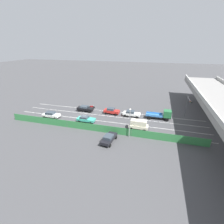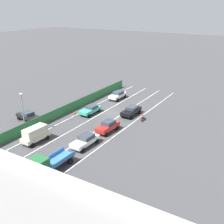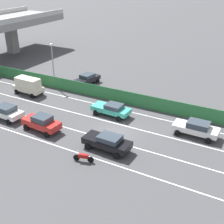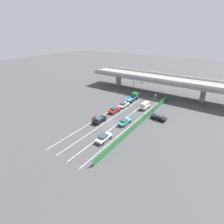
# 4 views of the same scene
# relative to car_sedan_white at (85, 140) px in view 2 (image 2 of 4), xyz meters

# --- Properties ---
(ground_plane) EXTENTS (300.00, 300.00, 0.00)m
(ground_plane) POSITION_rel_car_sedan_white_xyz_m (3.26, -12.64, -0.89)
(ground_plane) COLOR #424244
(lane_line_left_edge) EXTENTS (0.14, 49.44, 0.01)m
(lane_line_left_edge) POSITION_rel_car_sedan_white_xyz_m (-1.92, -5.92, -0.89)
(lane_line_left_edge) COLOR silver
(lane_line_left_edge) RESTS_ON ground
(lane_line_mid_left) EXTENTS (0.14, 49.44, 0.01)m
(lane_line_mid_left) POSITION_rel_car_sedan_white_xyz_m (1.53, -5.92, -0.89)
(lane_line_mid_left) COLOR silver
(lane_line_mid_left) RESTS_ON ground
(lane_line_mid_right) EXTENTS (0.14, 49.44, 0.01)m
(lane_line_mid_right) POSITION_rel_car_sedan_white_xyz_m (4.98, -5.92, -0.89)
(lane_line_mid_right) COLOR silver
(lane_line_mid_right) RESTS_ON ground
(lane_line_right_edge) EXTENTS (0.14, 49.44, 0.01)m
(lane_line_right_edge) POSITION_rel_car_sedan_white_xyz_m (8.43, -5.92, -0.89)
(lane_line_right_edge) COLOR silver
(lane_line_right_edge) RESTS_ON ground
(green_fence) EXTENTS (0.10, 45.54, 1.73)m
(green_fence) POSITION_rel_car_sedan_white_xyz_m (10.33, -5.92, -0.02)
(green_fence) COLOR #2D753D
(green_fence) RESTS_ON ground
(car_sedan_white) EXTENTS (2.20, 4.74, 1.61)m
(car_sedan_white) POSITION_rel_car_sedan_white_xyz_m (0.00, 0.00, 0.00)
(car_sedan_white) COLOR white
(car_sedan_white) RESTS_ON ground
(car_hatchback_white) EXTENTS (2.06, 4.64, 1.63)m
(car_hatchback_white) POSITION_rel_car_sedan_white_xyz_m (6.63, -20.35, 0.02)
(car_hatchback_white) COLOR silver
(car_hatchback_white) RESTS_ON ground
(car_sedan_black) EXTENTS (2.13, 4.71, 1.60)m
(car_sedan_black) POSITION_rel_car_sedan_white_xyz_m (-0.08, -13.64, 0.01)
(car_sedan_black) COLOR black
(car_sedan_black) RESTS_ON ground
(car_sedan_red) EXTENTS (2.14, 4.43, 1.76)m
(car_sedan_red) POSITION_rel_car_sedan_white_xyz_m (-0.18, -5.62, 0.06)
(car_sedan_red) COLOR red
(car_sedan_red) RESTS_ON ground
(car_taxi_teal) EXTENTS (2.16, 4.63, 1.50)m
(car_taxi_teal) POSITION_rel_car_sedan_white_xyz_m (6.55, -10.43, -0.04)
(car_taxi_teal) COLOR teal
(car_taxi_teal) RESTS_ON ground
(car_van_cream) EXTENTS (2.09, 4.36, 2.29)m
(car_van_cream) POSITION_rel_car_sedan_white_xyz_m (6.84, 2.77, 0.40)
(car_van_cream) COLOR beige
(car_van_cream) RESTS_ON ground
(flatbed_truck_blue) EXTENTS (2.22, 6.31, 2.58)m
(flatbed_truck_blue) POSITION_rel_car_sedan_white_xyz_m (-0.28, 8.19, 0.43)
(flatbed_truck_blue) COLOR black
(flatbed_truck_blue) RESTS_ON ground
(motorcycle) EXTENTS (0.73, 1.91, 0.93)m
(motorcycle) POSITION_rel_car_sedan_white_xyz_m (-2.80, -12.69, -0.43)
(motorcycle) COLOR black
(motorcycle) RESTS_ON ground
(parked_sedan_dark) EXTENTS (4.84, 2.50, 1.58)m
(parked_sedan_dark) POSITION_rel_car_sedan_white_xyz_m (13.72, -2.23, -0.01)
(parked_sedan_dark) COLOR black
(parked_sedan_dark) RESTS_ON ground
(traffic_light) EXTENTS (4.09, 0.55, 5.73)m
(traffic_light) POSITION_rel_car_sedan_white_xyz_m (-2.18, 13.96, 3.19)
(traffic_light) COLOR #47474C
(traffic_light) RESTS_ON ground
(street_lamp) EXTENTS (0.60, 0.36, 6.39)m
(street_lamp) POSITION_rel_car_sedan_white_xyz_m (10.65, 1.29, 3.04)
(street_lamp) COLOR gray
(street_lamp) RESTS_ON ground
(traffic_cone) EXTENTS (0.47, 0.47, 0.56)m
(traffic_cone) POSITION_rel_car_sedan_white_xyz_m (9.05, -8.83, -0.63)
(traffic_cone) COLOR orange
(traffic_cone) RESTS_ON ground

